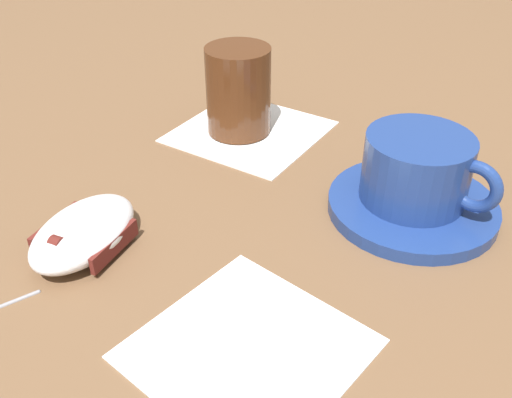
% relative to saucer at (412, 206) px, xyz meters
% --- Properties ---
extents(ground_plane, '(3.00, 3.00, 0.00)m').
position_rel_saucer_xyz_m(ground_plane, '(-0.02, 0.11, -0.01)').
color(ground_plane, brown).
extents(saucer, '(0.14, 0.14, 0.01)m').
position_rel_saucer_xyz_m(saucer, '(0.00, 0.00, 0.00)').
color(saucer, navy).
rests_on(saucer, ground).
extents(coffee_cup, '(0.09, 0.11, 0.06)m').
position_rel_saucer_xyz_m(coffee_cup, '(0.00, 0.00, 0.03)').
color(coffee_cup, navy).
rests_on(coffee_cup, saucer).
extents(computer_mouse, '(0.10, 0.06, 0.03)m').
position_rel_saucer_xyz_m(computer_mouse, '(-0.15, 0.23, 0.01)').
color(computer_mouse, silver).
rests_on(computer_mouse, ground).
extents(napkin_under_glass, '(0.16, 0.16, 0.00)m').
position_rel_saucer_xyz_m(napkin_under_glass, '(0.08, 0.18, -0.00)').
color(napkin_under_glass, white).
rests_on(napkin_under_glass, ground).
extents(drinking_glass, '(0.07, 0.07, 0.09)m').
position_rel_saucer_xyz_m(drinking_glass, '(0.08, 0.20, 0.04)').
color(drinking_glass, '#4C2814').
rests_on(drinking_glass, napkin_under_glass).
extents(napkin_spare, '(0.16, 0.16, 0.00)m').
position_rel_saucer_xyz_m(napkin_spare, '(-0.19, 0.07, -0.00)').
color(napkin_spare, white).
rests_on(napkin_spare, ground).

